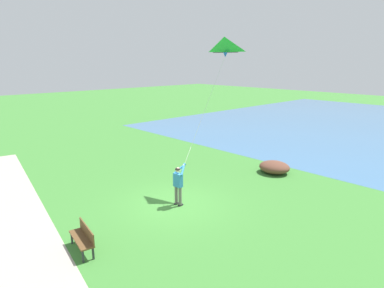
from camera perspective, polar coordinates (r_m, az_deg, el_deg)
ground_plane at (r=14.93m, az=-2.97°, el=-10.27°), size 120.00×120.00×0.00m
person_kite_flyer at (r=14.45m, az=-2.36°, el=-6.63°), size 0.62×0.52×1.83m
flying_kite at (r=15.77m, az=5.54°, el=16.23°), size 3.01×1.38×5.47m
park_bench_near_walkway at (r=11.90m, az=-18.19°, el=-14.91°), size 0.68×1.55×0.88m
lakeside_shrub at (r=19.38m, az=14.01°, el=-3.88°), size 1.59×1.74×0.66m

